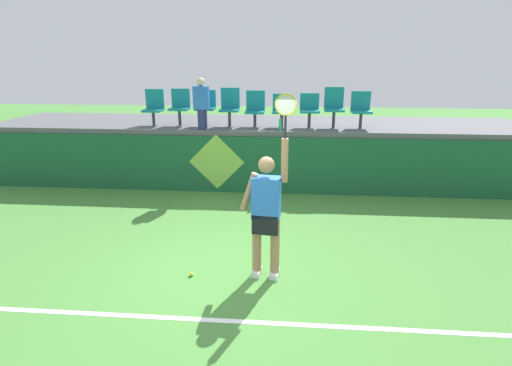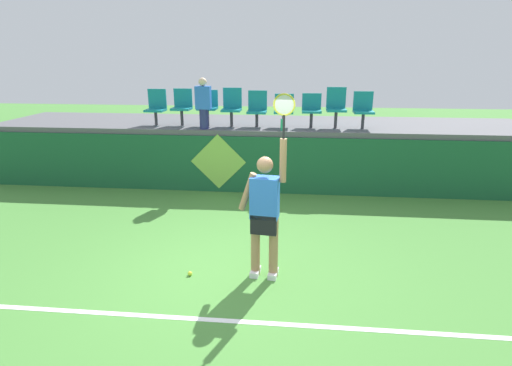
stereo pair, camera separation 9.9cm
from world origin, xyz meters
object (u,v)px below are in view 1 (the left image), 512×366
(stadium_chair_1, at_px, (180,105))
(stadium_chair_4, at_px, (255,108))
(tennis_ball, at_px, (191,274))
(stadium_chair_5, at_px, (282,109))
(water_bottle, at_px, (280,125))
(stadium_chair_0, at_px, (154,106))
(stadium_chair_2, at_px, (206,106))
(tennis_player, at_px, (267,211))
(stadium_chair_3, at_px, (230,106))
(stadium_chair_7, at_px, (334,106))
(stadium_chair_8, at_px, (361,108))
(stadium_chair_6, at_px, (310,108))
(spectator_0, at_px, (201,103))

(stadium_chair_1, height_order, stadium_chair_4, stadium_chair_1)
(tennis_ball, bearing_deg, stadium_chair_5, 75.29)
(water_bottle, height_order, stadium_chair_0, stadium_chair_0)
(stadium_chair_2, bearing_deg, water_bottle, -15.62)
(stadium_chair_4, bearing_deg, stadium_chair_1, -179.89)
(tennis_player, bearing_deg, stadium_chair_2, 111.38)
(stadium_chair_3, xyz_separation_m, stadium_chair_7, (2.41, -0.00, 0.03))
(stadium_chair_2, xyz_separation_m, stadium_chair_8, (3.59, 0.00, -0.02))
(stadium_chair_7, bearing_deg, stadium_chair_2, -179.83)
(stadium_chair_1, bearing_deg, tennis_ball, -74.32)
(stadium_chair_7, distance_m, stadium_chair_8, 0.61)
(stadium_chair_5, bearing_deg, stadium_chair_0, 179.82)
(tennis_player, height_order, stadium_chair_8, tennis_player)
(tennis_ball, distance_m, stadium_chair_5, 4.93)
(water_bottle, bearing_deg, stadium_chair_7, 22.51)
(stadium_chair_8, bearing_deg, tennis_ball, -123.73)
(tennis_ball, height_order, stadium_chair_8, stadium_chair_8)
(water_bottle, bearing_deg, stadium_chair_6, 36.79)
(stadium_chair_7, bearing_deg, tennis_player, -106.55)
(tennis_ball, distance_m, water_bottle, 4.38)
(stadium_chair_8, xyz_separation_m, spectator_0, (-3.59, -0.46, 0.14))
(stadium_chair_0, distance_m, stadium_chair_2, 1.26)
(water_bottle, height_order, stadium_chair_8, stadium_chair_8)
(stadium_chair_8, bearing_deg, spectator_0, -172.69)
(stadium_chair_2, xyz_separation_m, stadium_chair_6, (2.42, -0.00, -0.04))
(stadium_chair_4, bearing_deg, stadium_chair_8, -0.09)
(tennis_ball, relative_size, stadium_chair_1, 0.08)
(stadium_chair_1, xyz_separation_m, stadium_chair_8, (4.21, -0.00, -0.02))
(stadium_chair_5, distance_m, stadium_chair_6, 0.63)
(stadium_chair_2, distance_m, stadium_chair_8, 3.59)
(stadium_chair_0, relative_size, stadium_chair_1, 0.98)
(water_bottle, height_order, spectator_0, spectator_0)
(stadium_chair_8, relative_size, spectator_0, 0.72)
(stadium_chair_2, bearing_deg, stadium_chair_8, 0.07)
(tennis_player, bearing_deg, stadium_chair_8, 66.31)
(stadium_chair_0, height_order, stadium_chair_4, stadium_chair_0)
(stadium_chair_4, xyz_separation_m, stadium_chair_6, (1.26, -0.01, -0.00))
(tennis_ball, distance_m, stadium_chair_7, 5.37)
(stadium_chair_7, bearing_deg, water_bottle, -157.49)
(stadium_chair_1, xyz_separation_m, stadium_chair_6, (3.05, -0.01, -0.04))
(stadium_chair_7, distance_m, spectator_0, 3.02)
(water_bottle, relative_size, stadium_chair_2, 0.31)
(tennis_player, height_order, stadium_chair_1, tennis_player)
(tennis_ball, height_order, stadium_chair_5, stadium_chair_5)
(tennis_ball, relative_size, stadium_chair_3, 0.08)
(water_bottle, bearing_deg, stadium_chair_0, 170.57)
(stadium_chair_0, xyz_separation_m, stadium_chair_7, (4.24, 0.00, 0.06))
(tennis_player, distance_m, stadium_chair_2, 4.73)
(stadium_chair_7, bearing_deg, stadium_chair_8, -0.44)
(spectator_0, bearing_deg, tennis_ball, -81.08)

